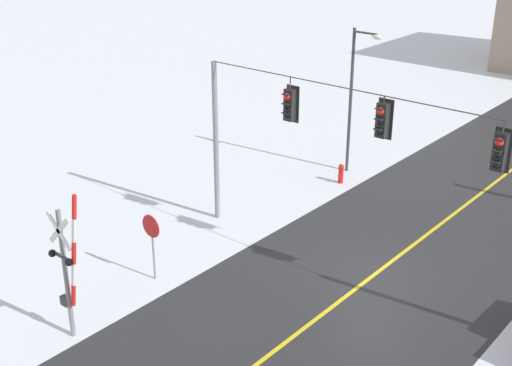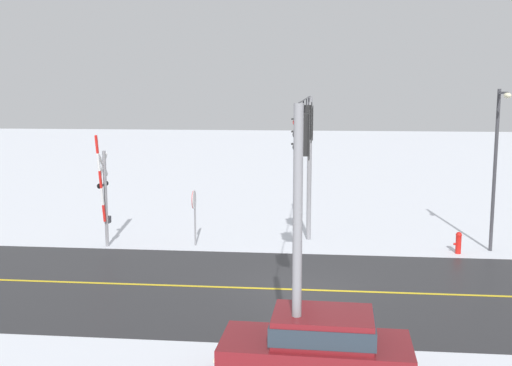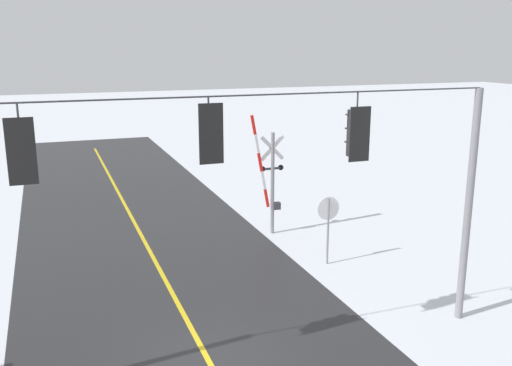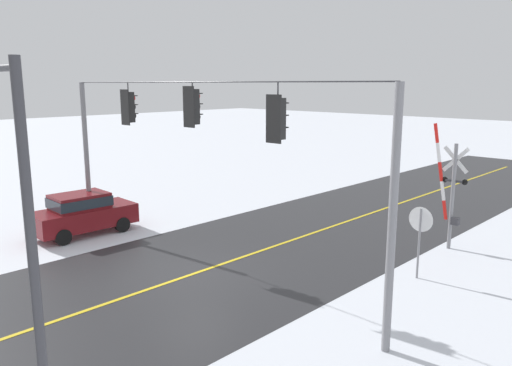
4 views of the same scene
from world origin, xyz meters
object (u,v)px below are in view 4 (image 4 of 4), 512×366
at_px(railroad_crossing, 451,189).
at_px(streetlamp_near, 26,252).
at_px(stop_sign, 420,227).
at_px(parked_car_maroon, 83,212).

bearing_deg(railroad_crossing, streetlamp_near, 92.78).
distance_m(stop_sign, railroad_crossing, 3.72).
distance_m(stop_sign, streetlamp_near, 12.31).
xyz_separation_m(parked_car_maroon, streetlamp_near, (-12.34, 6.93, 2.96)).
xyz_separation_m(stop_sign, parked_car_maroon, (12.18, 5.18, -0.76)).
bearing_deg(parked_car_maroon, railroad_crossing, -142.73).
bearing_deg(parked_car_maroon, stop_sign, -156.95).
bearing_deg(stop_sign, streetlamp_near, 90.74).
relative_size(railroad_crossing, streetlamp_near, 0.72).
height_order(stop_sign, streetlamp_near, streetlamp_near).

